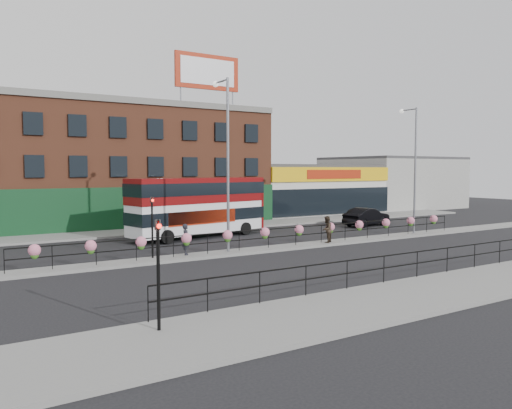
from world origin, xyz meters
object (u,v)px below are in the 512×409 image
pedestrian_a (186,239)px  pedestrian_b (327,229)px  car (367,217)px  lamp_column_east (413,159)px  double_decker_bus (199,201)px  lamp_column_west (226,149)px

pedestrian_a → pedestrian_b: size_ratio=1.00×
car → pedestrian_a: (-19.16, -5.92, 0.22)m
pedestrian_a → car: bearing=-50.8°
car → lamp_column_east: size_ratio=0.54×
pedestrian_a → pedestrian_b: 9.43m
car → pedestrian_b: 11.68m
pedestrian_a → lamp_column_east: (17.87, 0.02, 4.54)m
double_decker_bus → pedestrian_a: (-4.08, -6.93, -1.58)m
pedestrian_b → lamp_column_east: bearing=152.3°
car → pedestrian_a: bearing=96.6°
pedestrian_b → lamp_column_west: lamp_column_west is taller
double_decker_bus → car: bearing=-3.8°
double_decker_bus → pedestrian_a: bearing=-120.5°
lamp_column_west → double_decker_bus: bearing=77.0°
pedestrian_a → pedestrian_b: pedestrian_a is taller
pedestrian_b → pedestrian_a: bearing=-34.5°
double_decker_bus → lamp_column_east: size_ratio=1.17×
pedestrian_a → double_decker_bus: bearing=-8.4°
pedestrian_b → lamp_column_west: 8.51m
double_decker_bus → pedestrian_b: bearing=-54.4°
pedestrian_a → lamp_column_east: lamp_column_east is taller
car → lamp_column_east: (-1.30, -5.90, 4.76)m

